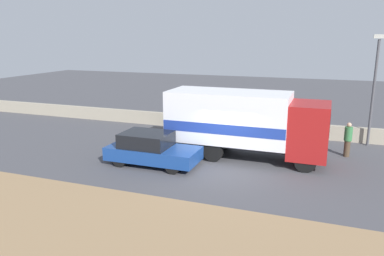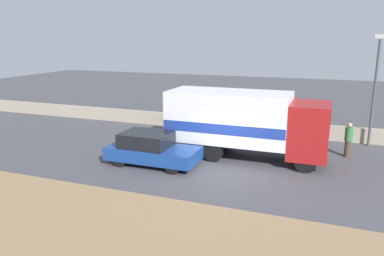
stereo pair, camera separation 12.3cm
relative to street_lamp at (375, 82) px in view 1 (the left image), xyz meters
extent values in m
plane|color=#47474C|center=(-6.36, -6.30, -3.47)|extent=(80.00, 80.00, 0.00)
cube|color=#937551|center=(-6.36, -13.50, -3.45)|extent=(60.00, 6.66, 0.04)
cube|color=#A39984|center=(-6.36, 0.48, -3.05)|extent=(60.00, 0.35, 0.85)
cylinder|color=#4C4C51|center=(0.00, 0.00, -0.66)|extent=(0.14, 0.14, 5.64)
cube|color=beige|center=(0.00, 0.00, 2.31)|extent=(0.56, 0.28, 0.20)
cube|color=maroon|center=(-2.91, -4.45, -1.82)|extent=(1.72, 2.45, 2.45)
cube|color=black|center=(-2.07, -4.45, -1.33)|extent=(0.06, 2.08, 1.08)
cube|color=#2D2D33|center=(-6.67, -4.45, -2.78)|extent=(5.80, 1.40, 0.25)
cube|color=white|center=(-6.67, -4.45, -1.45)|extent=(5.80, 2.54, 2.41)
cube|color=navy|center=(-6.67, -4.45, -1.83)|extent=(5.78, 2.56, 0.48)
cylinder|color=black|center=(-2.91, -3.40, -3.00)|extent=(0.94, 0.28, 0.94)
cylinder|color=black|center=(-2.91, -5.51, -3.00)|extent=(0.94, 0.28, 0.94)
cylinder|color=black|center=(-8.27, -3.40, -3.00)|extent=(0.94, 0.28, 0.94)
cylinder|color=black|center=(-8.27, -5.51, -3.00)|extent=(0.94, 0.28, 0.94)
cylinder|color=black|center=(-7.11, -3.40, -3.00)|extent=(0.94, 0.28, 0.94)
cylinder|color=black|center=(-7.11, -5.51, -3.00)|extent=(0.94, 0.28, 0.94)
cube|color=navy|center=(-9.56, -6.91, -2.93)|extent=(4.23, 1.89, 0.60)
cube|color=black|center=(-9.89, -6.91, -2.30)|extent=(2.20, 1.74, 0.65)
cylinder|color=black|center=(-8.24, -6.09, -3.14)|extent=(0.66, 0.20, 0.66)
cylinder|color=black|center=(-8.24, -7.74, -3.14)|extent=(0.66, 0.20, 0.66)
cylinder|color=black|center=(-10.87, -6.09, -3.14)|extent=(0.66, 0.20, 0.66)
cylinder|color=black|center=(-10.87, -7.74, -3.14)|extent=(0.66, 0.20, 0.66)
cylinder|color=#473828|center=(-1.14, -2.51, -3.07)|extent=(0.29, 0.29, 0.82)
cylinder|color=#33723F|center=(-1.14, -2.51, -2.32)|extent=(0.37, 0.37, 0.68)
sphere|color=tan|center=(-1.14, -2.51, -1.87)|extent=(0.22, 0.22, 0.22)
camera|label=1|loc=(-2.19, -21.72, 2.29)|focal=35.00mm
camera|label=2|loc=(-2.07, -21.68, 2.29)|focal=35.00mm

